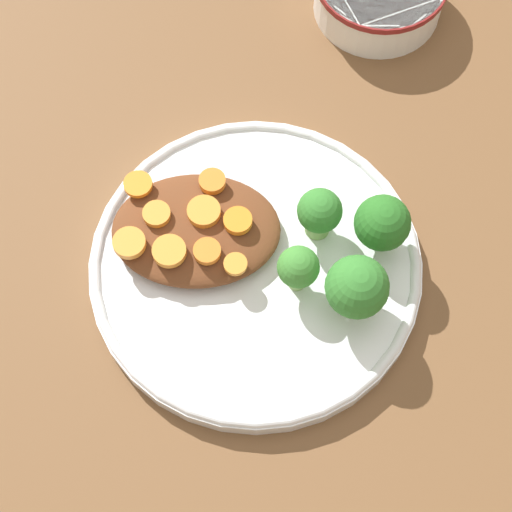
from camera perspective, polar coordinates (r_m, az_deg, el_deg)
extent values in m
plane|color=brown|center=(0.68, 0.00, -1.06)|extent=(4.00, 4.00, 0.00)
cylinder|color=white|center=(0.68, 0.00, -0.79)|extent=(0.26, 0.26, 0.02)
torus|color=white|center=(0.67, 0.00, -0.51)|extent=(0.26, 0.26, 0.01)
ellipsoid|color=brown|center=(0.67, -3.99, 1.74)|extent=(0.13, 0.10, 0.02)
cylinder|color=#759E51|center=(0.67, 8.19, 1.33)|extent=(0.01, 0.01, 0.02)
sphere|color=#286B23|center=(0.65, 8.45, 2.19)|extent=(0.04, 0.04, 0.04)
cylinder|color=#759E51|center=(0.67, 4.17, 2.22)|extent=(0.02, 0.02, 0.02)
sphere|color=#337A2D|center=(0.65, 4.30, 3.03)|extent=(0.04, 0.04, 0.04)
cylinder|color=#759E51|center=(0.65, 6.54, -2.89)|extent=(0.02, 0.02, 0.02)
sphere|color=#337A2D|center=(0.62, 6.78, -2.06)|extent=(0.05, 0.05, 0.05)
cylinder|color=#7FA85B|center=(0.65, 2.79, -1.45)|extent=(0.01, 0.01, 0.02)
sphere|color=#3D8433|center=(0.63, 2.87, -0.73)|extent=(0.03, 0.03, 0.03)
cylinder|color=orange|center=(0.64, -1.35, -0.54)|extent=(0.02, 0.02, 0.00)
cylinder|color=orange|center=(0.68, -7.85, 4.76)|extent=(0.02, 0.02, 0.00)
cylinder|color=orange|center=(0.66, -3.47, 2.98)|extent=(0.03, 0.03, 0.01)
cylinder|color=orange|center=(0.65, -3.24, 0.71)|extent=(0.02, 0.02, 0.01)
cylinder|color=orange|center=(0.66, -1.19, 2.36)|extent=(0.02, 0.02, 0.01)
cylinder|color=orange|center=(0.65, -5.77, 0.45)|extent=(0.03, 0.03, 0.01)
cylinder|color=orange|center=(0.66, -6.61, 2.80)|extent=(0.02, 0.02, 0.01)
cylinder|color=orange|center=(0.66, -8.42, 0.87)|extent=(0.03, 0.03, 0.01)
cylinder|color=orange|center=(0.67, -2.90, 4.99)|extent=(0.02, 0.02, 0.01)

